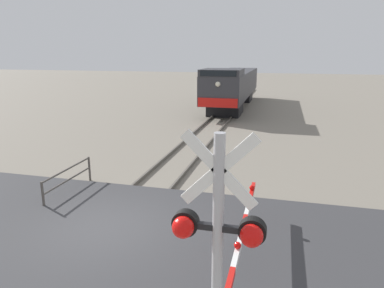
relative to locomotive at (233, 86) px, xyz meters
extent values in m
plane|color=gray|center=(0.00, -23.79, -1.93)|extent=(160.00, 160.00, 0.00)
cube|color=#59544C|center=(-0.72, -23.79, -1.85)|extent=(0.08, 80.00, 0.15)
cube|color=#59544C|center=(0.72, -23.79, -1.85)|extent=(0.08, 80.00, 0.15)
cube|color=#38383A|center=(0.00, -23.79, -1.85)|extent=(36.00, 6.13, 0.17)
cube|color=black|center=(0.00, -4.04, -1.40)|extent=(2.51, 3.20, 1.05)
cube|color=black|center=(0.00, 4.53, -1.40)|extent=(2.51, 3.20, 1.05)
cube|color=#333338|center=(0.00, 0.25, 0.18)|extent=(2.95, 15.59, 2.11)
cube|color=#333338|center=(0.00, -5.92, 1.47)|extent=(2.89, 3.25, 0.47)
cube|color=black|center=(0.00, -7.58, 1.47)|extent=(2.51, 0.06, 0.38)
cube|color=red|center=(0.00, -7.59, -0.53)|extent=(2.80, 0.08, 0.64)
sphere|color=#F2EACC|center=(0.00, -7.60, 0.76)|extent=(0.36, 0.36, 0.36)
cylinder|color=#ADADB2|center=(3.71, -27.80, 0.02)|extent=(0.14, 0.14, 3.90)
cube|color=white|center=(3.71, -27.80, 1.52)|extent=(0.95, 0.04, 0.95)
cube|color=white|center=(3.71, -27.80, 1.52)|extent=(0.95, 0.04, 0.95)
cube|color=black|center=(3.71, -27.80, 0.77)|extent=(1.04, 0.08, 0.08)
sphere|color=red|center=(3.29, -27.90, 0.77)|extent=(0.28, 0.28, 0.28)
sphere|color=red|center=(4.13, -27.90, 0.77)|extent=(0.28, 0.28, 0.28)
cylinder|color=black|center=(3.29, -27.78, 0.77)|extent=(0.34, 0.14, 0.34)
cylinder|color=black|center=(4.13, -27.78, 0.77)|extent=(0.34, 0.14, 0.34)
cube|color=white|center=(3.71, -25.64, -0.90)|extent=(0.10, 1.09, 0.14)
cube|color=red|center=(3.71, -24.55, -0.90)|extent=(0.10, 1.09, 0.14)
cube|color=white|center=(3.71, -23.46, -0.90)|extent=(0.10, 1.09, 0.14)
cube|color=red|center=(3.71, -22.38, -0.90)|extent=(0.10, 1.09, 0.14)
sphere|color=red|center=(3.71, -25.57, -0.76)|extent=(0.14, 0.14, 0.14)
sphere|color=red|center=(3.71, -22.47, -0.76)|extent=(0.14, 0.14, 0.14)
cylinder|color=#4C4742|center=(-2.63, -23.02, -1.45)|extent=(0.08, 0.08, 0.95)
cylinder|color=#4C4742|center=(-2.63, -20.26, -1.45)|extent=(0.08, 0.08, 0.95)
cylinder|color=#4C4742|center=(-2.63, -21.64, -1.02)|extent=(0.06, 2.76, 0.06)
cylinder|color=#4C4742|center=(-2.63, -21.64, -1.41)|extent=(0.06, 2.76, 0.06)
camera|label=1|loc=(4.38, -31.70, 2.86)|focal=33.03mm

